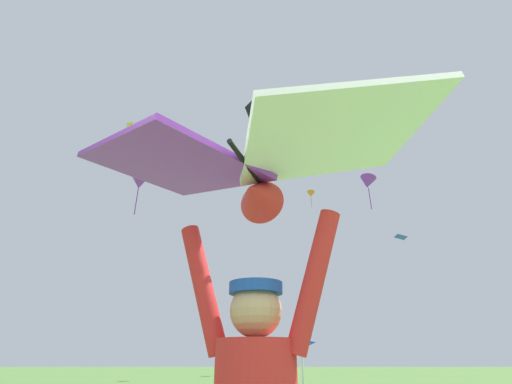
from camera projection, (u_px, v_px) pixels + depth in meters
held_stunt_kite at (251, 162)px, 1.78m from camera, size 1.83×1.23×0.41m
distant_kite_black_mid_left at (259, 114)px, 13.16m from camera, size 1.09×0.89×1.15m
distant_kite_purple_mid_right at (140, 181)px, 21.14m from camera, size 1.59×1.67×2.71m
distant_kite_purple_overhead_distant at (368, 183)px, 16.09m from camera, size 1.09×1.01×1.69m
distant_kite_blue_low_right at (401, 237)px, 16.78m from camera, size 0.67×0.69×0.24m
distant_kite_yellow_far_center at (131, 129)px, 30.09m from camera, size 0.82×0.79×1.05m
distant_kite_yellow_high_left at (286, 148)px, 34.15m from camera, size 0.70×0.71×0.30m
distant_kite_orange_low_left at (311, 194)px, 38.25m from camera, size 1.18×1.20×1.94m
marker_flag at (308, 348)px, 6.63m from camera, size 0.30×0.24×1.69m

